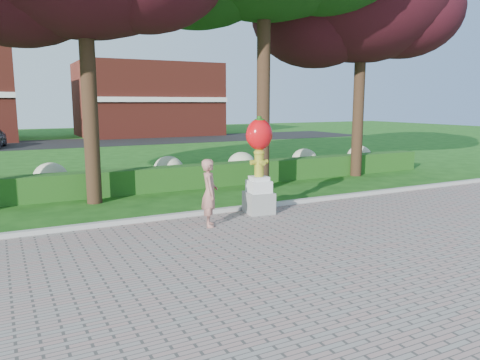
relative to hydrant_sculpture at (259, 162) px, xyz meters
The scene contains 9 objects.
ground 3.30m from the hydrant_sculpture, 123.13° to the right, with size 100.00×100.00×0.00m, color #174812.
walkway 6.84m from the hydrant_sculpture, 104.09° to the right, with size 40.00×14.00×0.04m, color gray.
curb 2.16m from the hydrant_sculpture, 162.95° to the left, with size 40.00×0.18×0.15m, color #ADADA5.
lawn_hedge 4.89m from the hydrant_sculpture, 109.92° to the left, with size 24.00×0.70×0.80m, color #1C4A15.
hydrangea_row 5.67m from the hydrant_sculpture, 100.91° to the left, with size 20.10×1.10×0.99m.
street 25.59m from the hydrant_sculpture, 93.66° to the left, with size 50.00×8.00×0.02m, color black.
building_right 32.19m from the hydrant_sculpture, 78.57° to the left, with size 12.00×8.00×6.40m, color maroon.
hydrant_sculpture is the anchor object (origin of this frame).
woman 1.91m from the hydrant_sculpture, 159.67° to the right, with size 0.59×0.39×1.62m, color #A86C60.
Camera 1 is at (-4.46, -8.10, 2.96)m, focal length 35.00 mm.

